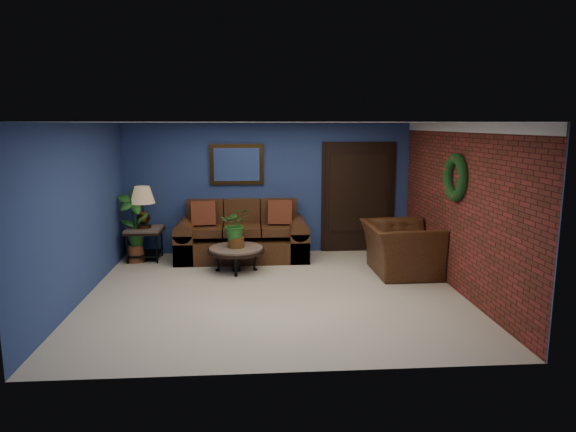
{
  "coord_description": "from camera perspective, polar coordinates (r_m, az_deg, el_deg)",
  "views": [
    {
      "loc": [
        -0.33,
        -7.31,
        2.48
      ],
      "look_at": [
        0.24,
        0.55,
        1.06
      ],
      "focal_mm": 32.0,
      "sensor_mm": 36.0,
      "label": 1
    }
  ],
  "objects": [
    {
      "name": "tall_plant",
      "position": [
        9.67,
        -16.73,
        -0.76
      ],
      "size": [
        0.6,
        0.43,
        1.34
      ],
      "color": "brown",
      "rests_on": "ground"
    },
    {
      "name": "end_table",
      "position": [
        9.78,
        -15.67,
        -2.08
      ],
      "size": [
        0.66,
        0.66,
        0.6
      ],
      "color": "#504946",
      "rests_on": "ground"
    },
    {
      "name": "wreath",
      "position": [
        8.0,
        18.13,
        4.11
      ],
      "size": [
        0.16,
        0.72,
        0.72
      ],
      "primitive_type": "torus",
      "rotation": [
        0.0,
        1.57,
        0.0
      ],
      "color": "black",
      "rests_on": "wall_right_brick"
    },
    {
      "name": "coffee_plant",
      "position": [
        8.68,
        -5.84,
        -1.11
      ],
      "size": [
        0.53,
        0.47,
        0.68
      ],
      "color": "brown",
      "rests_on": "coffee_table"
    },
    {
      "name": "floor_plant",
      "position": [
        9.57,
        12.25,
        -2.53
      ],
      "size": [
        0.37,
        0.31,
        0.79
      ],
      "color": "brown",
      "rests_on": "ground"
    },
    {
      "name": "floor",
      "position": [
        7.73,
        -1.48,
        -8.51
      ],
      "size": [
        5.5,
        5.5,
        0.0
      ],
      "primitive_type": "plane",
      "color": "beige",
      "rests_on": "ground"
    },
    {
      "name": "closet_door",
      "position": [
        10.1,
        7.8,
        1.98
      ],
      "size": [
        1.44,
        0.06,
        2.18
      ],
      "primitive_type": "cube",
      "color": "black",
      "rests_on": "wall_back"
    },
    {
      "name": "wall_back",
      "position": [
        9.9,
        -2.19,
        3.07
      ],
      "size": [
        5.5,
        0.04,
        2.5
      ],
      "primitive_type": "cube",
      "color": "navy",
      "rests_on": "ground"
    },
    {
      "name": "table_lamp",
      "position": [
        9.67,
        -15.84,
        1.5
      ],
      "size": [
        0.44,
        0.44,
        0.74
      ],
      "color": "#402A11",
      "rests_on": "end_table"
    },
    {
      "name": "wall_left",
      "position": [
        7.8,
        -22.14,
        0.38
      ],
      "size": [
        0.04,
        5.0,
        2.5
      ],
      "primitive_type": "cube",
      "color": "navy",
      "rests_on": "ground"
    },
    {
      "name": "crown_molding",
      "position": [
        7.92,
        18.77,
        9.32
      ],
      "size": [
        0.03,
        5.0,
        0.14
      ],
      "primitive_type": "cube",
      "color": "white",
      "rests_on": "wall_right_brick"
    },
    {
      "name": "armchair",
      "position": [
        8.8,
        12.39,
        -3.56
      ],
      "size": [
        1.15,
        1.31,
        0.84
      ],
      "primitive_type": "imported",
      "rotation": [
        0.0,
        0.0,
        1.58
      ],
      "color": "#472914",
      "rests_on": "ground"
    },
    {
      "name": "sofa",
      "position": [
        9.64,
        -5.08,
        -2.55
      ],
      "size": [
        2.41,
        1.04,
        1.09
      ],
      "color": "#472914",
      "rests_on": "ground"
    },
    {
      "name": "wall_mirror",
      "position": [
        9.81,
        -5.72,
        5.72
      ],
      "size": [
        1.02,
        0.06,
        0.77
      ],
      "primitive_type": "cube",
      "color": "#402A11",
      "rests_on": "wall_back"
    },
    {
      "name": "wall_right_brick",
      "position": [
        8.03,
        18.48,
        0.87
      ],
      "size": [
        0.04,
        5.0,
        2.5
      ],
      "primitive_type": "cube",
      "color": "maroon",
      "rests_on": "ground"
    },
    {
      "name": "ceiling",
      "position": [
        7.32,
        -1.57,
        10.36
      ],
      "size": [
        5.5,
        5.0,
        0.02
      ],
      "primitive_type": "cube",
      "color": "white",
      "rests_on": "wall_back"
    },
    {
      "name": "coffee_table",
      "position": [
        8.78,
        -5.79,
        -3.84
      ],
      "size": [
        0.97,
        0.97,
        0.41
      ],
      "rotation": [
        0.0,
        0.0,
        0.09
      ],
      "color": "#504946",
      "rests_on": "ground"
    },
    {
      "name": "side_chair",
      "position": [
        9.65,
        -0.64,
        -1.55
      ],
      "size": [
        0.45,
        0.45,
        0.91
      ],
      "rotation": [
        0.0,
        0.0,
        0.18
      ],
      "color": "brown",
      "rests_on": "ground"
    }
  ]
}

